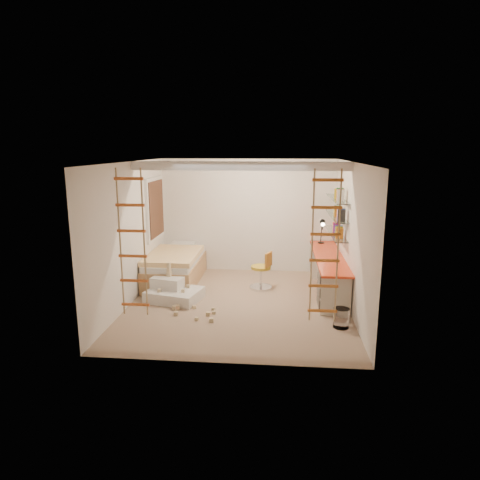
# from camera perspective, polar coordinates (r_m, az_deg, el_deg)

# --- Properties ---
(floor) EXTENTS (4.50, 4.50, 0.00)m
(floor) POSITION_cam_1_polar(r_m,az_deg,el_deg) (8.05, -0.20, -8.48)
(floor) COLOR #967C61
(floor) RESTS_ON ground
(ceiling_beam) EXTENTS (4.00, 0.18, 0.16)m
(ceiling_beam) POSITION_cam_1_polar(r_m,az_deg,el_deg) (7.83, 0.00, 9.84)
(ceiling_beam) COLOR white
(ceiling_beam) RESTS_ON ceiling
(window_frame) EXTENTS (0.06, 1.15, 1.35)m
(window_frame) POSITION_cam_1_polar(r_m,az_deg,el_deg) (9.48, -11.30, 4.13)
(window_frame) COLOR white
(window_frame) RESTS_ON wall_left
(window_blind) EXTENTS (0.02, 1.00, 1.20)m
(window_blind) POSITION_cam_1_polar(r_m,az_deg,el_deg) (9.46, -11.07, 4.13)
(window_blind) COLOR #4C2D1E
(window_blind) RESTS_ON window_frame
(rope_ladder_left) EXTENTS (0.41, 0.04, 2.13)m
(rope_ladder_left) POSITION_cam_1_polar(r_m,az_deg,el_deg) (6.25, -14.18, -0.47)
(rope_ladder_left) COLOR #D55524
(rope_ladder_left) RESTS_ON ceiling
(rope_ladder_right) EXTENTS (0.41, 0.04, 2.13)m
(rope_ladder_right) POSITION_cam_1_polar(r_m,az_deg,el_deg) (5.93, 11.26, -0.99)
(rope_ladder_right) COLOR #BC6720
(rope_ladder_right) RESTS_ON ceiling
(waste_bin) EXTENTS (0.26, 0.26, 0.32)m
(waste_bin) POSITION_cam_1_polar(r_m,az_deg,el_deg) (7.18, 13.34, -10.08)
(waste_bin) COLOR white
(waste_bin) RESTS_ON floor
(desk) EXTENTS (0.56, 2.80, 0.75)m
(desk) POSITION_cam_1_polar(r_m,az_deg,el_deg) (8.77, 11.62, -4.21)
(desk) COLOR #ED421B
(desk) RESTS_ON floor
(shelves) EXTENTS (0.25, 1.80, 0.71)m
(shelves) POSITION_cam_1_polar(r_m,az_deg,el_deg) (8.81, 12.73, 3.13)
(shelves) COLOR white
(shelves) RESTS_ON wall_right
(bed) EXTENTS (1.02, 2.00, 0.69)m
(bed) POSITION_cam_1_polar(r_m,az_deg,el_deg) (9.34, -8.58, -3.54)
(bed) COLOR #AD7F51
(bed) RESTS_ON floor
(task_lamp) EXTENTS (0.14, 0.36, 0.57)m
(task_lamp) POSITION_cam_1_polar(r_m,az_deg,el_deg) (9.52, 10.91, 1.66)
(task_lamp) COLOR black
(task_lamp) RESTS_ON desk
(swivel_chair) EXTENTS (0.60, 0.60, 0.78)m
(swivel_chair) POSITION_cam_1_polar(r_m,az_deg,el_deg) (8.79, 2.94, -4.72)
(swivel_chair) COLOR gold
(swivel_chair) RESTS_ON floor
(play_platform) EXTENTS (1.11, 0.95, 0.43)m
(play_platform) POSITION_cam_1_polar(r_m,az_deg,el_deg) (8.31, -8.92, -6.74)
(play_platform) COLOR silver
(play_platform) RESTS_ON floor
(toy_blocks) EXTENTS (1.16, 1.20, 0.70)m
(toy_blocks) POSITION_cam_1_polar(r_m,az_deg,el_deg) (7.85, -7.21, -7.64)
(toy_blocks) COLOR #CCB284
(toy_blocks) RESTS_ON floor
(books) EXTENTS (0.14, 0.64, 0.92)m
(books) POSITION_cam_1_polar(r_m,az_deg,el_deg) (8.80, 12.75, 3.64)
(books) COLOR orange
(books) RESTS_ON shelves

